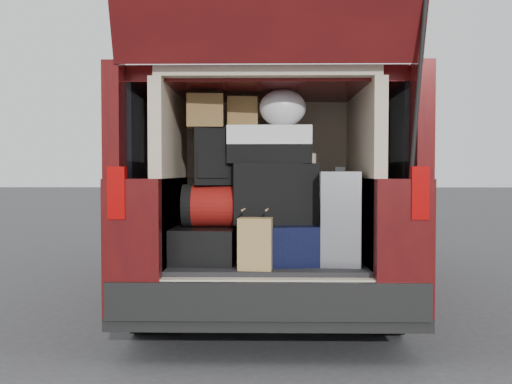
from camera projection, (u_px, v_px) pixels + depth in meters
The scene contains 14 objects.
ground at pixel (267, 351), 3.44m from camera, with size 80.00×80.00×0.00m, color #333335.
minivan at pixel (266, 196), 5.27m from camera, with size 1.90×5.35×2.77m.
load_floor at pixel (267, 298), 3.71m from camera, with size 1.24×1.05×0.55m, color black.
black_hardshell at pixel (206, 244), 3.60m from camera, with size 0.41×0.57×0.23m, color black.
navy_hardshell at pixel (279, 242), 3.57m from camera, with size 0.47×0.57×0.25m, color black.
silver_roller at pixel (339, 218), 3.49m from camera, with size 0.25×0.39×0.59m, color silver.
kraft_bag at pixel (255, 244), 3.26m from camera, with size 0.20×0.13×0.31m, color #AC894D.
red_duffel at pixel (215, 206), 3.59m from camera, with size 0.43×0.28×0.28m, color maroon.
black_soft_case at pixel (273, 193), 3.60m from camera, with size 0.55×0.33×0.40m, color black.
backpack at pixel (214, 156), 3.57m from camera, with size 0.26×0.16×0.38m, color black.
twotone_duffel at pixel (269, 145), 3.58m from camera, with size 0.55×0.28×0.24m, color white.
grocery_sack_lower at pixel (205, 111), 3.56m from camera, with size 0.24×0.19×0.21m, color olive.
grocery_sack_upper at pixel (242, 113), 3.65m from camera, with size 0.20×0.16×0.20m, color olive.
plastic_bag_center at pixel (283, 108), 3.57m from camera, with size 0.31×0.29×0.25m, color white.
Camera 1 is at (-0.02, -3.41, 1.13)m, focal length 38.00 mm.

